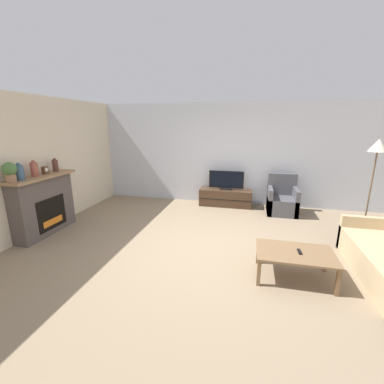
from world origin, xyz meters
The scene contains 15 objects.
ground_plane centered at (0.00, 0.00, 0.00)m, with size 24.00×24.00×0.00m, color #89755B.
wall_back centered at (0.00, 2.84, 1.35)m, with size 12.00×0.06×2.70m.
wall_left centered at (-3.42, 0.00, 1.35)m, with size 0.06×12.00×2.70m.
fireplace centered at (-3.22, -0.09, 0.61)m, with size 0.45×1.43×1.19m.
mantel_vase_left centered at (-3.20, -0.52, 1.33)m, with size 0.14×0.14×0.31m.
mantel_vase_centre_left centered at (-3.20, -0.20, 1.33)m, with size 0.13×0.13×0.31m.
mantel_vase_right centered at (-3.20, 0.34, 1.32)m, with size 0.11×0.11×0.28m.
mantel_clock centered at (-3.20, 0.05, 1.27)m, with size 0.08×0.11×0.15m.
potted_plant centered at (-3.20, -0.70, 1.38)m, with size 0.23×0.23×0.34m.
tv_stand centered at (0.12, 2.54, 0.22)m, with size 1.39×0.47×0.45m.
tv centered at (0.12, 2.54, 0.68)m, with size 0.92×0.18×0.50m.
armchair centered at (1.54, 2.29, 0.30)m, with size 0.70×0.76×0.94m.
coffee_table centered at (1.42, -0.63, 0.36)m, with size 1.06×0.68×0.41m.
remote centered at (1.48, -0.63, 0.42)m, with size 0.05×0.15×0.02m.
floor_lamp centered at (2.86, 0.93, 1.63)m, with size 0.30×0.30×1.90m.
Camera 1 is at (0.75, -4.14, 2.15)m, focal length 24.00 mm.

